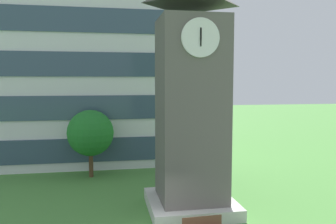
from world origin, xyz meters
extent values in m
cube|color=silver|center=(-4.57, 18.68, 11.20)|extent=(19.46, 11.86, 22.40)
cube|color=#384C60|center=(-4.57, 12.70, 1.60)|extent=(17.90, 0.10, 1.80)
cube|color=#384C60|center=(-4.57, 12.70, 4.80)|extent=(17.90, 0.10, 1.80)
cube|color=#384C60|center=(-4.57, 12.70, 8.00)|extent=(17.90, 0.10, 1.80)
cube|color=#384C60|center=(-4.57, 12.70, 11.20)|extent=(17.90, 0.10, 1.80)
cube|color=#605B56|center=(2.05, 3.81, 4.97)|extent=(3.29, 3.29, 9.94)
cube|color=beige|center=(2.05, 3.81, 0.30)|extent=(4.44, 4.44, 0.60)
cylinder|color=white|center=(2.05, 2.11, 8.75)|extent=(1.81, 0.12, 1.81)
cylinder|color=white|center=(3.76, 3.81, 8.75)|extent=(0.12, 1.81, 1.81)
cube|color=black|center=(2.05, 2.04, 8.91)|extent=(0.08, 0.06, 0.54)
cube|color=black|center=(2.05, 2.03, 8.75)|extent=(0.06, 0.04, 0.81)
cube|color=brown|center=(1.79, 0.66, 0.68)|extent=(1.80, 0.13, 0.40)
cylinder|color=#513823|center=(-3.38, 11.06, 1.01)|extent=(0.30, 0.30, 2.01)
sphere|color=#207128|center=(-3.38, 11.06, 3.15)|extent=(3.24, 3.24, 3.24)
camera|label=1|loc=(-2.21, -13.30, 6.73)|focal=36.65mm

